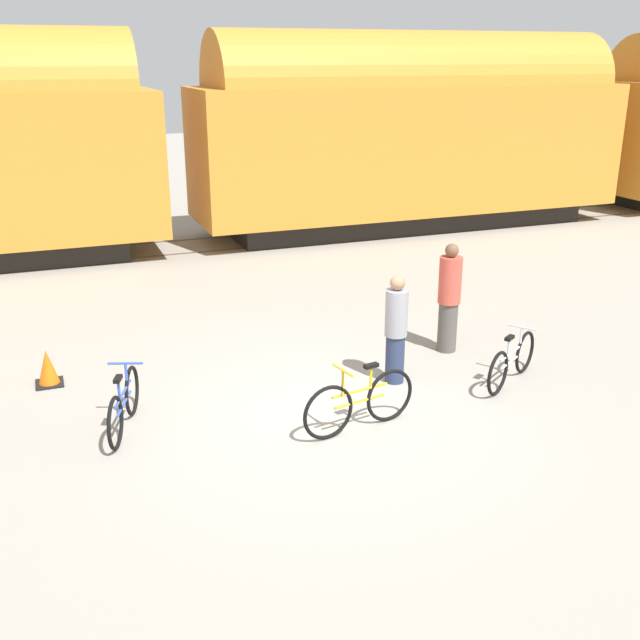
# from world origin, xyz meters

# --- Properties ---
(ground_plane) EXTENTS (80.00, 80.00, 0.00)m
(ground_plane) POSITION_xyz_m (0.00, 0.00, 0.00)
(ground_plane) COLOR gray
(freight_train) EXTENTS (51.03, 2.92, 5.29)m
(freight_train) POSITION_xyz_m (0.00, 10.16, 2.78)
(freight_train) COLOR black
(freight_train) RESTS_ON ground_plane
(rail_near) EXTENTS (63.03, 0.07, 0.01)m
(rail_near) POSITION_xyz_m (0.00, 9.45, 0.01)
(rail_near) COLOR #4C4238
(rail_near) RESTS_ON ground_plane
(rail_far) EXTENTS (63.03, 0.07, 0.01)m
(rail_far) POSITION_xyz_m (0.00, 10.88, 0.01)
(rail_far) COLOR #4C4238
(rail_far) RESTS_ON ground_plane
(bicycle_silver) EXTENTS (1.44, 0.95, 0.82)m
(bicycle_silver) POSITION_xyz_m (2.96, -0.05, 0.35)
(bicycle_silver) COLOR black
(bicycle_silver) RESTS_ON ground_plane
(bicycle_yellow) EXTENTS (1.69, 0.46, 0.92)m
(bicycle_yellow) POSITION_xyz_m (0.24, -0.60, 0.39)
(bicycle_yellow) COLOR black
(bicycle_yellow) RESTS_ON ground_plane
(bicycle_blue) EXTENTS (0.61, 1.56, 0.85)m
(bicycle_blue) POSITION_xyz_m (-2.63, 0.49, 0.36)
(bicycle_blue) COLOR black
(bicycle_blue) RESTS_ON ground_plane
(person_in_grey) EXTENTS (0.33, 0.33, 1.66)m
(person_in_grey) POSITION_xyz_m (1.35, 0.62, 0.83)
(person_in_grey) COLOR #283351
(person_in_grey) RESTS_ON ground_plane
(person_in_red) EXTENTS (0.37, 0.37, 1.82)m
(person_in_red) POSITION_xyz_m (2.73, 1.45, 0.91)
(person_in_red) COLOR #514C47
(person_in_red) RESTS_ON ground_plane
(traffic_cone) EXTENTS (0.40, 0.40, 0.55)m
(traffic_cone) POSITION_xyz_m (-3.52, 2.37, 0.25)
(traffic_cone) COLOR black
(traffic_cone) RESTS_ON ground_plane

